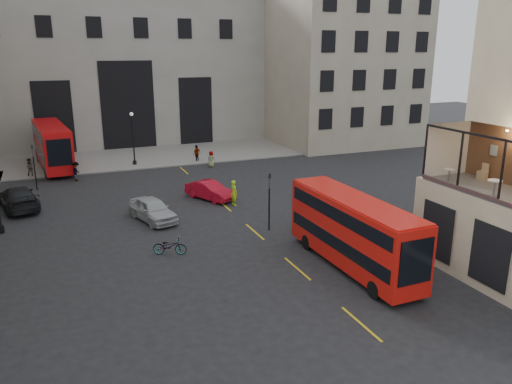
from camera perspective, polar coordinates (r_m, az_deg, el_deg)
name	(u,v)px	position (r m, az deg, el deg)	size (l,w,h in m)	color
ground	(399,315)	(23.57, 16.05, -13.33)	(140.00, 140.00, 0.00)	black
gateway	(119,65)	(64.33, -15.38, 13.83)	(35.00, 10.60, 18.00)	#9E9A93
building_right	(333,56)	(64.96, 8.81, 15.11)	(16.60, 18.60, 20.00)	#A69E86
pavement_far	(129,157)	(55.42, -14.33, 3.88)	(40.00, 12.00, 0.12)	slate
traffic_light_near	(269,194)	(31.67, 1.53, -0.23)	(0.16, 0.20, 3.80)	black
traffic_light_far	(34,161)	(44.69, -24.07, 3.21)	(0.16, 0.20, 3.80)	black
street_lamp_b	(133,142)	(51.09, -13.84, 5.57)	(0.36, 0.36, 5.33)	black
bus_near	(353,229)	(26.81, 11.04, -4.19)	(2.40, 9.72, 3.86)	red
bus_far	(52,144)	(52.31, -22.28, 5.11)	(3.52, 11.02, 4.32)	red
car_a	(153,209)	(34.64, -11.72, -1.97)	(1.85, 4.60, 1.57)	#A7ABB0
car_b	(210,190)	(38.91, -5.33, 0.18)	(1.47, 4.22, 1.39)	#B50B1F
car_c	(18,198)	(40.34, -25.54, -0.61)	(2.30, 5.65, 1.64)	black
bicycle	(170,246)	(28.95, -9.83, -6.12)	(0.67, 1.91, 1.00)	gray
cyclist	(234,193)	(37.23, -2.53, -0.09)	(0.70, 0.46, 1.91)	#B3E618
pedestrian_a	(30,168)	(49.62, -24.39, 2.51)	(0.86, 0.67, 1.77)	gray
pedestrian_b	(76,172)	(46.84, -19.86, 2.22)	(1.10, 0.63, 1.71)	gray
pedestrian_c	(197,154)	(51.91, -6.78, 4.39)	(1.04, 0.43, 1.77)	gray
pedestrian_d	(211,159)	(49.54, -5.14, 3.77)	(0.77, 0.50, 1.58)	gray
cafe_table_mid	(495,186)	(25.90, 25.61, 0.65)	(0.65, 0.65, 0.81)	white
cafe_table_far	(449,173)	(27.95, 21.20, 2.03)	(0.56, 0.56, 0.69)	beige
cafe_chair_d	(482,174)	(29.23, 24.46, 1.84)	(0.46, 0.46, 0.85)	tan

